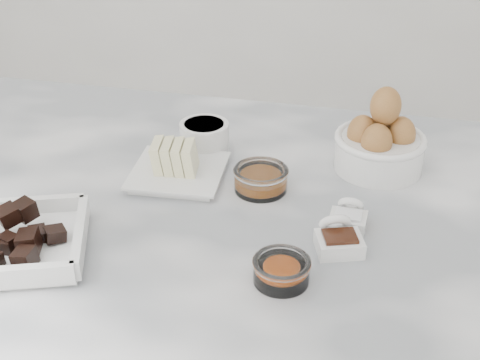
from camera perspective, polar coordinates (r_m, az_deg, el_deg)
name	(u,v)px	position (r m, az deg, el deg)	size (l,w,h in m)	color
marble_slab	(222,224)	(0.97, -1.55, -3.79)	(1.20, 0.80, 0.04)	silver
butter_plate	(176,166)	(1.04, -5.44, 1.23)	(0.15, 0.15, 0.06)	white
sugar_ramekin	(204,136)	(1.12, -3.06, 3.80)	(0.08, 0.08, 0.05)	white
egg_bowl	(380,143)	(1.07, 11.87, 3.12)	(0.15, 0.15, 0.14)	white
honey_bowl	(261,179)	(1.00, 1.78, 0.10)	(0.08, 0.08, 0.04)	white
zest_bowl	(282,270)	(0.83, 3.56, -7.64)	(0.07, 0.07, 0.03)	white
vanilla_spoon	(338,238)	(0.89, 8.37, -4.94)	(0.07, 0.08, 0.05)	white
salt_spoon	(349,217)	(0.94, 9.26, -3.10)	(0.05, 0.06, 0.04)	white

